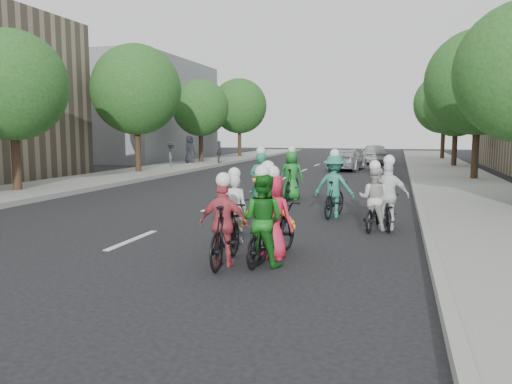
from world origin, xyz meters
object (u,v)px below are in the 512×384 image
at_px(cyclist_3, 225,230).
at_px(spectator_0, 171,154).
at_px(cyclist_4, 273,226).
at_px(cyclist_8, 388,204).
at_px(cyclist_1, 263,227).
at_px(spectator_2, 190,149).
at_px(follow_car_lead, 347,160).
at_px(cyclist_2, 268,220).
at_px(spectator_1, 219,152).
at_px(cyclist_0, 236,218).
at_px(follow_car_trail, 374,154).
at_px(cyclist_5, 261,190).
at_px(cyclist_9, 292,180).
at_px(cyclist_7, 334,191).
at_px(cyclist_6, 374,205).

bearing_deg(cyclist_3, spectator_0, -65.61).
distance_m(cyclist_4, cyclist_8, 3.85).
bearing_deg(cyclist_1, spectator_2, -56.59).
bearing_deg(follow_car_lead, cyclist_2, 97.80).
bearing_deg(spectator_1, cyclist_0, -170.21).
height_order(spectator_0, spectator_1, spectator_1).
bearing_deg(follow_car_trail, cyclist_5, 78.12).
bearing_deg(cyclist_8, cyclist_0, 32.56).
relative_size(cyclist_0, cyclist_4, 0.87).
bearing_deg(cyclist_2, follow_car_trail, -89.95).
bearing_deg(cyclist_5, cyclist_4, 96.61).
bearing_deg(spectator_1, follow_car_lead, -112.30).
distance_m(cyclist_1, cyclist_4, 0.52).
height_order(cyclist_4, cyclist_9, cyclist_9).
xyz_separation_m(cyclist_7, spectator_0, (-11.86, 14.83, 0.19)).
xyz_separation_m(cyclist_2, spectator_0, (-11.19, 19.31, 0.26)).
relative_size(cyclist_1, spectator_2, 0.93).
bearing_deg(cyclist_7, spectator_0, -41.22).
bearing_deg(cyclist_0, cyclist_5, -93.37).
distance_m(cyclist_7, spectator_2, 22.15).
bearing_deg(cyclist_5, cyclist_6, 142.46).
xyz_separation_m(cyclist_1, cyclist_6, (1.70, 3.73, -0.08)).
distance_m(cyclist_0, cyclist_9, 6.74).
bearing_deg(cyclist_7, cyclist_0, 76.03).
bearing_deg(follow_car_trail, cyclist_0, 79.80).
height_order(cyclist_0, cyclist_6, cyclist_6).
height_order(cyclist_0, cyclist_3, cyclist_3).
bearing_deg(cyclist_0, spectator_2, -74.69).
height_order(cyclist_1, cyclist_3, cyclist_1).
xyz_separation_m(cyclist_7, spectator_2, (-12.23, 18.46, 0.37)).
xyz_separation_m(cyclist_4, cyclist_7, (0.53, 4.66, 0.12)).
relative_size(cyclist_1, spectator_0, 1.15).
height_order(cyclist_6, follow_car_trail, cyclist_6).
xyz_separation_m(cyclist_3, cyclist_8, (2.63, 4.05, 0.00)).
distance_m(cyclist_0, cyclist_6, 3.47).
height_order(cyclist_4, spectator_1, cyclist_4).
relative_size(cyclist_2, cyclist_5, 0.94).
distance_m(cyclist_5, spectator_1, 20.01).
distance_m(cyclist_5, follow_car_lead, 16.63).
distance_m(follow_car_trail, spectator_1, 11.10).
bearing_deg(cyclist_0, spectator_0, -71.31).
xyz_separation_m(cyclist_2, cyclist_7, (0.67, 4.48, 0.07)).
bearing_deg(cyclist_1, cyclist_3, 26.69).
bearing_deg(cyclist_7, cyclist_3, 87.53).
relative_size(cyclist_3, spectator_2, 0.98).
relative_size(cyclist_8, follow_car_trail, 0.41).
relative_size(cyclist_4, spectator_2, 1.04).
xyz_separation_m(cyclist_1, cyclist_4, (0.06, 0.51, -0.07)).
xyz_separation_m(spectator_0, spectator_1, (1.79, 3.64, 0.01)).
bearing_deg(cyclist_4, cyclist_5, -62.32).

